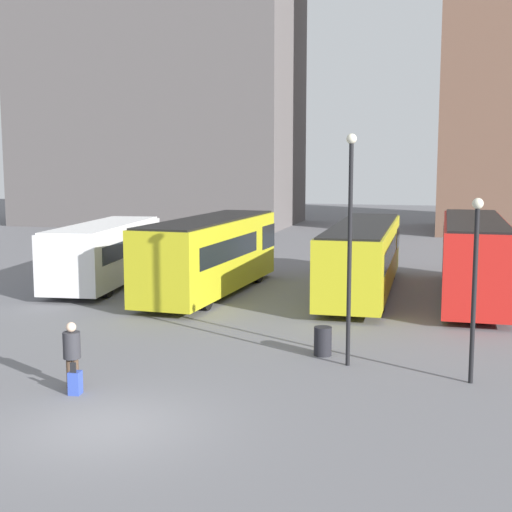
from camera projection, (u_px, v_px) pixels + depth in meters
name	position (u px, v px, depth m)	size (l,w,h in m)	color
ground_plane	(106.00, 426.00, 15.31)	(160.00, 160.00, 0.00)	slate
building_block_left	(160.00, 58.00, 63.31)	(24.06, 12.91, 29.44)	#5B5656
bus_0	(105.00, 252.00, 32.50)	(3.58, 9.26, 2.83)	silver
bus_1	(211.00, 253.00, 30.50)	(3.12, 10.69, 3.25)	gold
bus_2	(363.00, 255.00, 30.73)	(2.74, 12.48, 2.99)	gold
bus_3	(474.00, 255.00, 29.28)	(2.49, 11.49, 3.33)	red
traveler	(72.00, 349.00, 17.77)	(0.48, 0.48, 1.69)	#4C3828
suitcase	(75.00, 383.00, 17.38)	(0.31, 0.33, 0.83)	#334CB2
lamp_post_0	(475.00, 273.00, 17.93)	(0.28, 0.28, 4.75)	black
lamp_post_1	(350.00, 233.00, 19.39)	(0.28, 0.28, 6.39)	black
trash_bin	(323.00, 341.00, 20.85)	(0.52, 0.52, 0.85)	black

